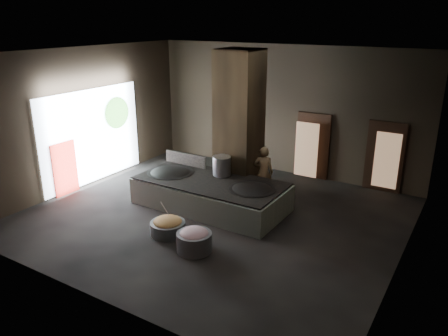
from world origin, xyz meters
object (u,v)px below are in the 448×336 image
Objects in this scene: hearth_platform at (211,194)px; stock_pot at (222,166)px; wok_right at (252,191)px; wok_left at (170,175)px; veg_basin at (168,228)px; meat_basin at (194,242)px; cook at (263,172)px.

stock_pot reaches higher than hearth_platform.
wok_left is at bearing -177.95° from wok_right.
wok_left is at bearing -158.20° from stock_pot.
veg_basin is at bearing -122.65° from wok_right.
stock_pot is 3.25m from meat_basin.
wok_left is 2.42× the size of stock_pot.
hearth_platform is 1.40m from wok_right.
veg_basin is at bearing 162.31° from meat_basin.
meat_basin is at bearing -64.96° from hearth_platform.
meat_basin is at bearing -96.03° from wok_right.
meat_basin is (-0.26, -2.44, -0.51)m from wok_right.
meat_basin is (2.54, -2.34, -0.51)m from wok_left.
cook is at bearing 91.27° from meat_basin.
veg_basin is 1.07× the size of meat_basin.
hearth_platform is 5.19× the size of meat_basin.
meat_basin is at bearing -70.50° from stock_pot.
wok_right is at bearing 2.05° from wok_left.
wok_right is 2.25× the size of stock_pot.
hearth_platform is 1.50m from wok_left.
hearth_platform is 7.67× the size of stock_pot.
cook is 1.92× the size of meat_basin.
veg_basin is (-0.04, -2.60, -0.96)m from stock_pot.
cook reaches higher than hearth_platform.
stock_pot is at bearing 21.80° from wok_left.
wok_right is 0.79× the size of cook.
wok_right is (1.35, 0.05, 0.36)m from hearth_platform.
meat_basin is (0.09, -3.85, -0.59)m from cook.
wok_left reaches higher than hearth_platform.
veg_basin is at bearing -89.30° from hearth_platform.
wok_left is 2.54m from veg_basin.
wok_right is at bearing 2.63° from hearth_platform.
cook reaches higher than meat_basin.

